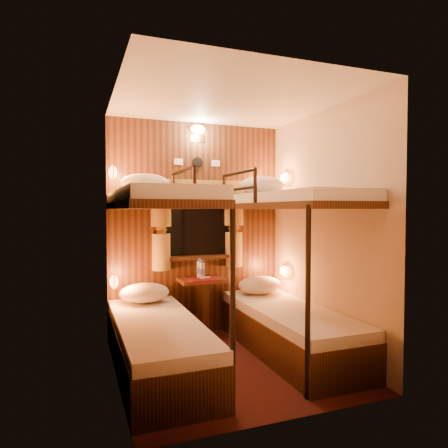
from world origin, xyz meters
name	(u,v)px	position (x,y,z in m)	size (l,w,h in m)	color
floor	(230,364)	(0.00, 0.00, 0.00)	(2.10, 2.10, 0.00)	#3C1210
ceiling	(230,99)	(0.00, 0.00, 2.40)	(2.10, 2.10, 0.00)	silver
wall_back	(197,228)	(0.00, 1.05, 1.20)	(2.40, 2.40, 0.00)	#C6B293
wall_front	(287,242)	(0.00, -1.05, 1.20)	(2.40, 2.40, 0.00)	#C6B293
wall_left	(116,236)	(-1.00, 0.00, 1.20)	(2.40, 2.40, 0.00)	#C6B293
wall_right	(323,231)	(1.00, 0.00, 1.20)	(2.40, 2.40, 0.00)	#C6B293
back_panel	(197,228)	(0.00, 1.04, 1.20)	(2.00, 0.03, 2.40)	black
bunk_left	(157,308)	(-0.65, 0.07, 0.56)	(0.72, 1.90, 1.82)	black
bunk_right	(288,296)	(0.65, 0.07, 0.56)	(0.72, 1.90, 1.82)	black
window	(198,230)	(0.00, 1.00, 1.18)	(1.00, 0.12, 0.79)	black
curtains	(199,223)	(0.00, 0.97, 1.26)	(1.10, 0.22, 1.00)	olive
back_fixtures	(198,136)	(0.00, 1.00, 2.25)	(0.54, 0.09, 0.48)	black
reading_lamps	(206,226)	(0.00, 0.70, 1.24)	(2.00, 0.20, 1.25)	orange
table	(202,299)	(0.00, 0.85, 0.41)	(0.50, 0.34, 0.66)	#562713
bottle_left	(199,269)	(-0.01, 0.91, 0.74)	(0.06, 0.06, 0.22)	#99BFE5
bottle_right	(202,271)	(-0.01, 0.83, 0.74)	(0.06, 0.06, 0.21)	#99BFE5
sachet_a	(206,278)	(0.05, 0.86, 0.65)	(0.09, 0.07, 0.01)	silver
sachet_b	(208,277)	(0.10, 0.92, 0.65)	(0.07, 0.05, 0.01)	silver
pillow_lower_left	(145,293)	(-0.65, 0.75, 0.56)	(0.51, 0.36, 0.20)	silver
pillow_lower_right	(260,285)	(0.65, 0.73, 0.56)	(0.51, 0.36, 0.20)	silver
pillow_upper_left	(145,183)	(-0.65, 0.67, 1.68)	(0.48, 0.35, 0.19)	silver
pillow_upper_right	(263,185)	(0.65, 0.66, 1.69)	(0.51, 0.36, 0.20)	silver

